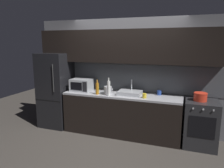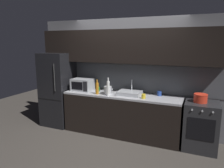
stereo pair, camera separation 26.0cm
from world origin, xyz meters
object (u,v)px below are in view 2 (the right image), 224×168
object	(u,v)px
mug_yellow	(144,96)
kettle	(108,90)
wine_bottle_white	(108,88)
oven_range	(201,126)
wine_bottle_amber	(97,88)
mug_blue	(159,93)
cooking_pot	(201,98)
microwave	(83,85)
refrigerator	(58,89)
mug_green	(98,89)

from	to	relation	value
mug_yellow	kettle	bearing A→B (deg)	173.36
wine_bottle_white	mug_yellow	bearing A→B (deg)	5.14
oven_range	wine_bottle_amber	world-z (taller)	wine_bottle_amber
oven_range	mug_blue	world-z (taller)	mug_blue
wine_bottle_amber	cooking_pot	distance (m)	2.04
wine_bottle_white	mug_blue	xyz separation A→B (m)	(0.97, 0.41, -0.11)
wine_bottle_amber	mug_blue	size ratio (longest dim) A/B	3.17
mug_blue	cooking_pot	bearing A→B (deg)	-14.43
microwave	cooking_pot	bearing A→B (deg)	-0.42
oven_range	kettle	world-z (taller)	kettle
mug_yellow	cooking_pot	world-z (taller)	cooking_pot
refrigerator	mug_green	size ratio (longest dim) A/B	17.13
mug_blue	mug_green	xyz separation A→B (m)	(-1.35, -0.13, 0.00)
refrigerator	mug_green	distance (m)	1.06
microwave	kettle	xyz separation A→B (m)	(0.67, -0.07, -0.05)
mug_green	wine_bottle_white	bearing A→B (deg)	-37.43
microwave	cooking_pot	size ratio (longest dim) A/B	1.90
microwave	mug_yellow	world-z (taller)	microwave
refrigerator	mug_yellow	bearing A→B (deg)	-3.87
microwave	mug_yellow	bearing A→B (deg)	-6.35
wine_bottle_white	wine_bottle_amber	size ratio (longest dim) A/B	1.20
wine_bottle_white	wine_bottle_amber	distance (m)	0.28
refrigerator	kettle	bearing A→B (deg)	-2.20
mug_blue	microwave	bearing A→B (deg)	-173.90
mug_yellow	mug_blue	bearing A→B (deg)	54.96
wine_bottle_amber	mug_yellow	xyz separation A→B (m)	(1.00, 0.03, -0.08)
refrigerator	mug_green	bearing A→B (deg)	4.07
mug_green	refrigerator	bearing A→B (deg)	-175.93
wine_bottle_white	mug_green	world-z (taller)	wine_bottle_white
wine_bottle_amber	kettle	bearing A→B (deg)	31.53
cooking_pot	refrigerator	bearing A→B (deg)	-180.00
refrigerator	mug_green	world-z (taller)	refrigerator
wine_bottle_amber	mug_green	world-z (taller)	wine_bottle_amber
kettle	wine_bottle_white	size ratio (longest dim) A/B	0.54
refrigerator	wine_bottle_amber	distance (m)	1.17
mug_yellow	microwave	bearing A→B (deg)	173.65
kettle	wine_bottle_amber	world-z (taller)	wine_bottle_amber
microwave	mug_blue	distance (m)	1.73
cooking_pot	wine_bottle_white	bearing A→B (deg)	-173.14
kettle	wine_bottle_white	xyz separation A→B (m)	(0.08, -0.16, 0.08)
cooking_pot	wine_bottle_amber	bearing A→B (deg)	-175.15
microwave	mug_blue	bearing A→B (deg)	6.10
refrigerator	oven_range	distance (m)	3.25
refrigerator	microwave	bearing A→B (deg)	1.55
kettle	wine_bottle_amber	xyz separation A→B (m)	(-0.20, -0.12, 0.05)
refrigerator	wine_bottle_white	xyz separation A→B (m)	(1.43, -0.21, 0.19)
refrigerator	cooking_pot	world-z (taller)	refrigerator
refrigerator	mug_yellow	distance (m)	2.16
mug_green	wine_bottle_amber	bearing A→B (deg)	-67.95
kettle	mug_green	xyz separation A→B (m)	(-0.30, 0.13, -0.03)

